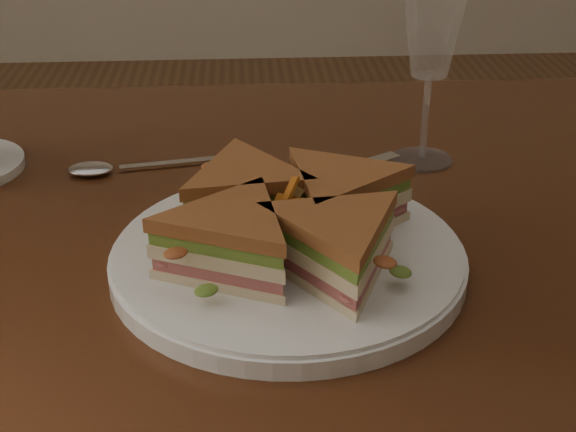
{
  "coord_description": "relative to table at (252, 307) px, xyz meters",
  "views": [
    {
      "loc": [
        -0.01,
        -0.67,
        1.11
      ],
      "look_at": [
        0.03,
        -0.09,
        0.8
      ],
      "focal_mm": 50.0,
      "sensor_mm": 36.0,
      "label": 1
    }
  ],
  "objects": [
    {
      "name": "table",
      "position": [
        0.0,
        0.0,
        0.0
      ],
      "size": [
        1.2,
        0.8,
        0.75
      ],
      "color": "black",
      "rests_on": "ground"
    },
    {
      "name": "plate",
      "position": [
        0.03,
        -0.09,
        0.11
      ],
      "size": [
        0.3,
        0.3,
        0.02
      ],
      "primitive_type": "cylinder",
      "color": "white",
      "rests_on": "table"
    },
    {
      "name": "sandwich_wedges",
      "position": [
        0.03,
        -0.09,
        0.14
      ],
      "size": [
        0.28,
        0.28,
        0.06
      ],
      "color": "beige",
      "rests_on": "plate"
    },
    {
      "name": "crisps_mound",
      "position": [
        0.03,
        -0.09,
        0.14
      ],
      "size": [
        0.09,
        0.09,
        0.05
      ],
      "primitive_type": null,
      "color": "#C76619",
      "rests_on": "plate"
    },
    {
      "name": "spoon",
      "position": [
        -0.15,
        0.12,
        0.1
      ],
      "size": [
        0.18,
        0.05,
        0.01
      ],
      "rotation": [
        0.0,
        0.0,
        0.17
      ],
      "color": "silver",
      "rests_on": "table"
    },
    {
      "name": "knife",
      "position": [
        0.07,
        0.08,
        0.1
      ],
      "size": [
        0.19,
        0.12,
        0.0
      ],
      "rotation": [
        0.0,
        0.0,
        0.54
      ],
      "color": "silver",
      "rests_on": "table"
    },
    {
      "name": "wine_glass",
      "position": [
        0.19,
        0.13,
        0.24
      ],
      "size": [
        0.07,
        0.07,
        0.2
      ],
      "color": "white",
      "rests_on": "table"
    }
  ]
}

